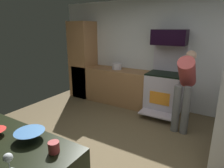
% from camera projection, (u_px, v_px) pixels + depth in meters
% --- Properties ---
extents(ground_plane, '(5.20, 4.80, 0.02)m').
position_uv_depth(ground_plane, '(99.00, 149.00, 3.18)').
color(ground_plane, brown).
extents(wall_back, '(5.20, 0.12, 2.60)m').
position_uv_depth(wall_back, '(152.00, 54.00, 4.74)').
color(wall_back, silver).
rests_on(wall_back, ground).
extents(lower_cabinet_run, '(2.40, 0.60, 0.90)m').
position_uv_depth(lower_cabinet_run, '(113.00, 85.00, 5.13)').
color(lower_cabinet_run, '#986941').
rests_on(lower_cabinet_run, ground).
extents(cabinet_column, '(0.60, 0.60, 2.10)m').
position_uv_depth(cabinet_column, '(83.00, 60.00, 5.45)').
color(cabinet_column, '#986941').
rests_on(cabinet_column, ground).
extents(oven_range, '(0.76, 0.96, 1.56)m').
position_uv_depth(oven_range, '(164.00, 91.00, 4.42)').
color(oven_range, '#BEB5C3').
rests_on(oven_range, ground).
extents(microwave, '(0.74, 0.38, 0.33)m').
position_uv_depth(microwave, '(169.00, 37.00, 4.16)').
color(microwave, black).
rests_on(microwave, oven_range).
extents(person_cook, '(0.31, 0.68, 1.51)m').
position_uv_depth(person_cook, '(185.00, 84.00, 3.57)').
color(person_cook, slate).
rests_on(person_cook, ground).
extents(mixing_bowl_small, '(0.28, 0.28, 0.08)m').
position_uv_depth(mixing_bowl_small, '(30.00, 135.00, 1.82)').
color(mixing_bowl_small, teal).
rests_on(mixing_bowl_small, counter_island).
extents(wine_glass_mid, '(0.07, 0.07, 0.15)m').
position_uv_depth(wine_glass_mid, '(8.00, 159.00, 1.39)').
color(wine_glass_mid, silver).
rests_on(wine_glass_mid, counter_island).
extents(mug_tea, '(0.10, 0.10, 0.10)m').
position_uv_depth(mug_tea, '(54.00, 147.00, 1.62)').
color(mug_tea, '#9E3434').
rests_on(mug_tea, counter_island).
extents(stock_pot, '(0.25, 0.25, 0.16)m').
position_uv_depth(stock_pot, '(117.00, 66.00, 4.93)').
color(stock_pot, '#BAB6C0').
rests_on(stock_pot, lower_cabinet_run).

